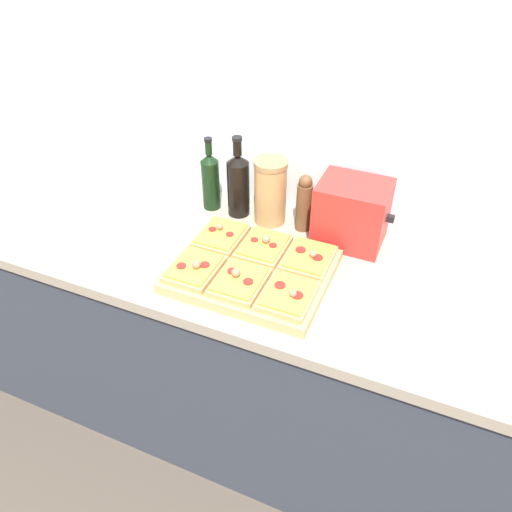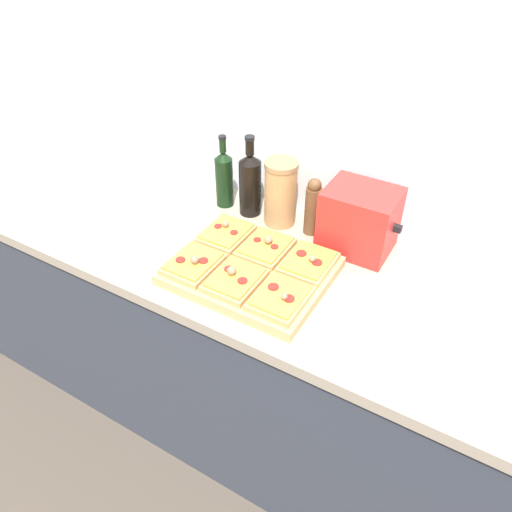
% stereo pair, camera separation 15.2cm
% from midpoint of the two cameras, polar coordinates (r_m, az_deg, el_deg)
% --- Properties ---
extents(ground_plane, '(12.00, 12.00, 0.00)m').
position_cam_midpoint_polar(ground_plane, '(2.13, -6.50, -24.60)').
color(ground_plane, '#4C4238').
extents(wall_back, '(6.00, 0.06, 2.50)m').
position_cam_midpoint_polar(wall_back, '(1.71, 1.58, 16.20)').
color(wall_back, silver).
rests_on(wall_back, ground_plane).
extents(kitchen_counter, '(2.63, 0.67, 0.90)m').
position_cam_midpoint_polar(kitchen_counter, '(1.92, -2.87, -10.62)').
color(kitchen_counter, '#333842').
rests_on(kitchen_counter, ground_plane).
extents(cutting_board, '(0.46, 0.38, 0.03)m').
position_cam_midpoint_polar(cutting_board, '(1.52, -3.30, -1.84)').
color(cutting_board, tan).
rests_on(cutting_board, kitchen_counter).
extents(pizza_slice_back_left, '(0.14, 0.17, 0.05)m').
position_cam_midpoint_polar(pizza_slice_back_left, '(1.62, -6.70, 2.22)').
color(pizza_slice_back_left, tan).
rests_on(pizza_slice_back_left, cutting_board).
extents(pizza_slice_back_center, '(0.14, 0.17, 0.05)m').
position_cam_midpoint_polar(pizza_slice_back_center, '(1.56, -1.91, 0.98)').
color(pizza_slice_back_center, tan).
rests_on(pizza_slice_back_center, cutting_board).
extents(pizza_slice_back_right, '(0.14, 0.17, 0.05)m').
position_cam_midpoint_polar(pizza_slice_back_right, '(1.52, 3.19, -0.37)').
color(pizza_slice_back_right, tan).
rests_on(pizza_slice_back_right, cutting_board).
extents(pizza_slice_front_left, '(0.14, 0.17, 0.05)m').
position_cam_midpoint_polar(pizza_slice_front_left, '(1.50, -9.94, -1.52)').
color(pizza_slice_front_left, tan).
rests_on(pizza_slice_front_left, cutting_board).
extents(pizza_slice_front_center, '(0.14, 0.17, 0.06)m').
position_cam_midpoint_polar(pizza_slice_front_center, '(1.44, -4.91, -3.00)').
color(pizza_slice_front_center, tan).
rests_on(pizza_slice_front_center, cutting_board).
extents(pizza_slice_front_right, '(0.14, 0.17, 0.05)m').
position_cam_midpoint_polar(pizza_slice_front_right, '(1.39, 0.58, -4.63)').
color(pizza_slice_front_right, tan).
rests_on(pizza_slice_front_right, cutting_board).
extents(olive_oil_bottle, '(0.06, 0.06, 0.27)m').
position_cam_midpoint_polar(olive_oil_bottle, '(1.80, -7.66, 8.53)').
color(olive_oil_bottle, black).
rests_on(olive_oil_bottle, kitchen_counter).
extents(wine_bottle, '(0.08, 0.08, 0.29)m').
position_cam_midpoint_polar(wine_bottle, '(1.75, -4.56, 8.17)').
color(wine_bottle, black).
rests_on(wine_bottle, kitchen_counter).
extents(grain_jar_tall, '(0.11, 0.11, 0.23)m').
position_cam_midpoint_polar(grain_jar_tall, '(1.70, -0.91, 7.28)').
color(grain_jar_tall, '#AD7F4C').
rests_on(grain_jar_tall, kitchen_counter).
extents(pepper_mill, '(0.05, 0.05, 0.21)m').
position_cam_midpoint_polar(pepper_mill, '(1.67, 2.93, 5.96)').
color(pepper_mill, brown).
rests_on(pepper_mill, kitchen_counter).
extents(toaster_oven, '(0.25, 0.18, 0.21)m').
position_cam_midpoint_polar(toaster_oven, '(1.63, 8.28, 4.81)').
color(toaster_oven, red).
rests_on(toaster_oven, kitchen_counter).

